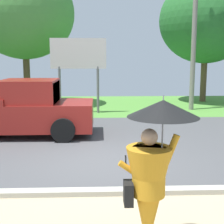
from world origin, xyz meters
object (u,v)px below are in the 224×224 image
pickup_truck (16,110)px  tree_center_back (206,21)px  utility_pole (194,27)px  tree_left_far (24,13)px  roadside_billboard (78,59)px  monk_pedestrian (151,175)px

pickup_truck → tree_center_back: 12.86m
utility_pole → tree_left_far: utility_pole is taller
utility_pole → roadside_billboard: (-5.64, -0.81, -1.53)m
utility_pole → tree_center_back: size_ratio=1.08×
pickup_truck → tree_left_far: (-1.19, 7.15, 4.08)m
tree_center_back → utility_pole: bearing=-117.3°
monk_pedestrian → utility_pole: 13.00m
pickup_truck → tree_center_back: tree_center_back is taller
pickup_truck → roadside_billboard: bearing=74.3°
utility_pole → tree_center_back: utility_pole is taller
tree_left_far → roadside_billboard: bearing=-42.3°
monk_pedestrian → roadside_billboard: 11.40m
pickup_truck → utility_pole: (7.48, 5.20, 3.21)m
roadside_billboard → tree_left_far: 4.74m
monk_pedestrian → utility_pole: utility_pole is taller
monk_pedestrian → roadside_billboard: bearing=87.9°
monk_pedestrian → pickup_truck: (-3.48, 6.79, -0.20)m
roadside_billboard → tree_center_back: bearing=28.2°
tree_left_far → utility_pole: bearing=-12.7°
tree_left_far → pickup_truck: bearing=-80.6°
monk_pedestrian → tree_center_back: bearing=59.3°
roadside_billboard → tree_center_back: (7.22, 3.87, 2.20)m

